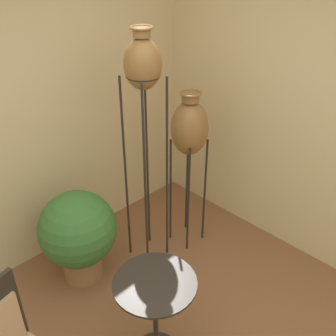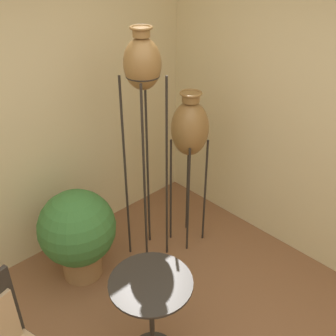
{
  "view_description": "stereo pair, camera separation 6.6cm",
  "coord_description": "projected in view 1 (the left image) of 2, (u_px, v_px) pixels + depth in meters",
  "views": [
    {
      "loc": [
        -1.04,
        -0.96,
        2.63
      ],
      "look_at": [
        1.04,
        1.12,
        0.88
      ],
      "focal_mm": 42.0,
      "sensor_mm": 36.0,
      "label": 1
    },
    {
      "loc": [
        -0.99,
        -1.01,
        2.63
      ],
      "look_at": [
        1.04,
        1.12,
        0.88
      ],
      "focal_mm": 42.0,
      "sensor_mm": 36.0,
      "label": 2
    }
  ],
  "objects": [
    {
      "name": "vase_stand_medium",
      "position": [
        190.0,
        129.0,
        3.36
      ],
      "size": [
        0.33,
        0.33,
        1.53
      ],
      "color": "#28231E",
      "rests_on": "ground_plane"
    },
    {
      "name": "potted_plant",
      "position": [
        78.0,
        233.0,
        3.3
      ],
      "size": [
        0.66,
        0.66,
        0.84
      ],
      "color": "olive",
      "rests_on": "ground_plane"
    },
    {
      "name": "wall_back",
      "position": [
        0.0,
        127.0,
        3.04
      ],
      "size": [
        7.8,
        0.06,
        2.7
      ],
      "color": "beige",
      "rests_on": "ground_plane"
    },
    {
      "name": "side_table",
      "position": [
        155.0,
        303.0,
        2.6
      ],
      "size": [
        0.55,
        0.55,
        0.73
      ],
      "color": "#28231E",
      "rests_on": "ground_plane"
    },
    {
      "name": "vase_stand_tall",
      "position": [
        143.0,
        73.0,
        2.89
      ],
      "size": [
        0.28,
        0.28,
        2.09
      ],
      "color": "#28231E",
      "rests_on": "ground_plane"
    }
  ]
}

